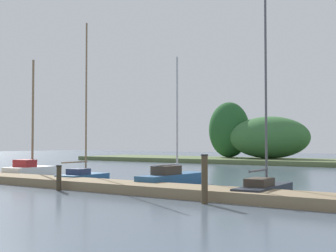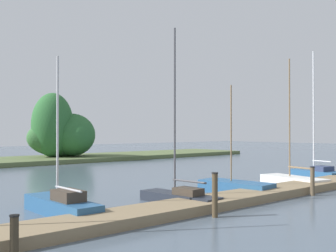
{
  "view_description": "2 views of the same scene",
  "coord_description": "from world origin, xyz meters",
  "px_view_note": "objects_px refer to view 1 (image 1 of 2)",
  "views": [
    {
      "loc": [
        6.99,
        -0.18,
        1.88
      ],
      "look_at": [
        -4.49,
        16.02,
        2.59
      ],
      "focal_mm": 49.41,
      "sensor_mm": 36.0,
      "label": 1
    },
    {
      "loc": [
        -10.62,
        2.84,
        2.93
      ],
      "look_at": [
        1.04,
        16.05,
        3.13
      ],
      "focal_mm": 43.46,
      "sensor_mm": 36.0,
      "label": 2
    }
  ],
  "objects_px": {
    "sailboat_3": "(265,187)",
    "mooring_piling_2": "(205,179)",
    "sailboat_2": "(175,178)",
    "mooring_piling_1": "(59,178)",
    "sailboat_1": "(84,175)",
    "sailboat_0": "(31,169)"
  },
  "relations": [
    {
      "from": "mooring_piling_2",
      "to": "sailboat_3",
      "type": "bearing_deg",
      "value": 73.49
    },
    {
      "from": "sailboat_2",
      "to": "mooring_piling_2",
      "type": "bearing_deg",
      "value": -135.83
    },
    {
      "from": "sailboat_0",
      "to": "sailboat_2",
      "type": "xyz_separation_m",
      "value": [
        9.19,
        0.21,
        -0.08
      ]
    },
    {
      "from": "sailboat_3",
      "to": "mooring_piling_1",
      "type": "xyz_separation_m",
      "value": [
        -7.54,
        -2.59,
        0.17
      ]
    },
    {
      "from": "sailboat_1",
      "to": "mooring_piling_2",
      "type": "bearing_deg",
      "value": -116.24
    },
    {
      "from": "sailboat_1",
      "to": "sailboat_2",
      "type": "xyz_separation_m",
      "value": [
        4.69,
        0.68,
        0.01
      ]
    },
    {
      "from": "sailboat_1",
      "to": "sailboat_2",
      "type": "bearing_deg",
      "value": -87.49
    },
    {
      "from": "sailboat_2",
      "to": "mooring_piling_2",
      "type": "height_order",
      "value": "sailboat_2"
    },
    {
      "from": "mooring_piling_1",
      "to": "mooring_piling_2",
      "type": "bearing_deg",
      "value": -1.0
    },
    {
      "from": "sailboat_3",
      "to": "mooring_piling_2",
      "type": "xyz_separation_m",
      "value": [
        -0.8,
        -2.71,
        0.43
      ]
    },
    {
      "from": "sailboat_0",
      "to": "sailboat_3",
      "type": "relative_size",
      "value": 0.89
    },
    {
      "from": "sailboat_2",
      "to": "sailboat_3",
      "type": "height_order",
      "value": "sailboat_3"
    },
    {
      "from": "sailboat_0",
      "to": "mooring_piling_2",
      "type": "relative_size",
      "value": 4.18
    },
    {
      "from": "sailboat_2",
      "to": "mooring_piling_1",
      "type": "xyz_separation_m",
      "value": [
        -2.99,
        -3.72,
        0.13
      ]
    },
    {
      "from": "sailboat_1",
      "to": "sailboat_3",
      "type": "bearing_deg",
      "value": -98.49
    },
    {
      "from": "sailboat_0",
      "to": "sailboat_1",
      "type": "distance_m",
      "value": 4.52
    },
    {
      "from": "sailboat_0",
      "to": "sailboat_1",
      "type": "xyz_separation_m",
      "value": [
        4.5,
        -0.47,
        -0.08
      ]
    },
    {
      "from": "sailboat_2",
      "to": "mooring_piling_2",
      "type": "relative_size",
      "value": 3.67
    },
    {
      "from": "sailboat_3",
      "to": "mooring_piling_2",
      "type": "distance_m",
      "value": 2.86
    },
    {
      "from": "sailboat_0",
      "to": "mooring_piling_2",
      "type": "bearing_deg",
      "value": -111.43
    },
    {
      "from": "sailboat_1",
      "to": "sailboat_2",
      "type": "distance_m",
      "value": 4.74
    },
    {
      "from": "sailboat_0",
      "to": "mooring_piling_2",
      "type": "height_order",
      "value": "sailboat_0"
    }
  ]
}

